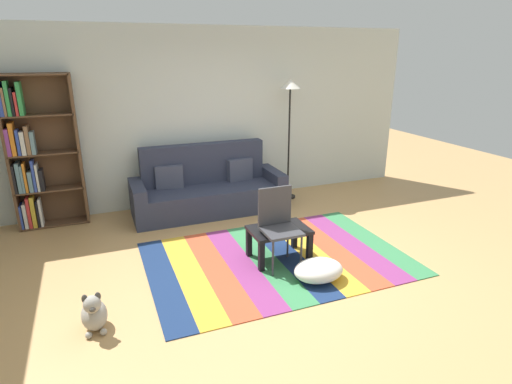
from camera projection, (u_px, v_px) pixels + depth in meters
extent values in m
plane|color=tan|center=(280.00, 266.00, 4.76)|extent=(14.00, 14.00, 0.00)
cube|color=silver|center=(214.00, 117.00, 6.57)|extent=(6.80, 0.10, 2.70)
cube|color=navy|center=(163.00, 280.00, 4.47)|extent=(0.30, 2.03, 0.01)
cube|color=gold|center=(190.00, 275.00, 4.57)|extent=(0.30, 2.03, 0.01)
cube|color=#C64C2D|center=(216.00, 270.00, 4.68)|extent=(0.30, 2.03, 0.01)
cube|color=#843370|center=(241.00, 265.00, 4.78)|extent=(0.30, 2.03, 0.01)
cube|color=#387F4C|center=(265.00, 261.00, 4.88)|extent=(0.30, 2.03, 0.01)
cube|color=navy|center=(288.00, 256.00, 4.99)|extent=(0.30, 2.03, 0.01)
cube|color=gold|center=(310.00, 252.00, 5.09)|extent=(0.30, 2.03, 0.01)
cube|color=#C64C2D|center=(331.00, 248.00, 5.20)|extent=(0.30, 2.03, 0.01)
cube|color=#843370|center=(352.00, 244.00, 5.30)|extent=(0.30, 2.03, 0.01)
cube|color=#387F4C|center=(371.00, 240.00, 5.41)|extent=(0.30, 2.03, 0.01)
cube|color=#2D3347|center=(210.00, 199.00, 6.32)|extent=(1.90, 0.80, 0.40)
cube|color=#2D3347|center=(203.00, 163.00, 6.42)|extent=(1.90, 0.20, 0.60)
cube|color=#2D3347|center=(138.00, 203.00, 5.93)|extent=(0.18, 0.80, 0.56)
cube|color=#2D3347|center=(272.00, 187.00, 6.65)|extent=(0.18, 0.80, 0.56)
cube|color=#42475B|center=(169.00, 177.00, 6.17)|extent=(0.42, 0.19, 0.36)
cube|color=#42475B|center=(239.00, 170.00, 6.55)|extent=(0.42, 0.19, 0.36)
cube|color=brown|center=(8.00, 156.00, 5.45)|extent=(0.04, 0.28, 2.07)
cube|color=brown|center=(79.00, 150.00, 5.75)|extent=(0.04, 0.28, 2.07)
cube|color=brown|center=(45.00, 151.00, 5.72)|extent=(0.90, 0.01, 2.07)
cube|color=brown|center=(56.00, 223.00, 5.93)|extent=(0.86, 0.28, 0.02)
cube|color=brown|center=(51.00, 189.00, 5.76)|extent=(0.86, 0.28, 0.02)
cube|color=brown|center=(45.00, 153.00, 5.60)|extent=(0.86, 0.28, 0.02)
cube|color=brown|center=(38.00, 115.00, 5.44)|extent=(0.86, 0.28, 0.02)
cube|color=brown|center=(32.00, 74.00, 5.28)|extent=(0.86, 0.28, 0.02)
cube|color=#334CB2|center=(22.00, 216.00, 5.72)|extent=(0.03, 0.24, 0.32)
cube|color=silver|center=(26.00, 215.00, 5.72)|extent=(0.04, 0.21, 0.35)
cube|color=red|center=(29.00, 212.00, 5.71)|extent=(0.04, 0.18, 0.43)
cube|color=gold|center=(34.00, 211.00, 5.75)|extent=(0.05, 0.21, 0.43)
cube|color=black|center=(38.00, 213.00, 5.77)|extent=(0.03, 0.20, 0.37)
cube|color=silver|center=(41.00, 212.00, 5.77)|extent=(0.03, 0.18, 0.39)
cube|color=black|center=(15.00, 179.00, 5.54)|extent=(0.03, 0.22, 0.38)
cube|color=#668C99|center=(20.00, 177.00, 5.57)|extent=(0.05, 0.26, 0.40)
cube|color=#668C99|center=(23.00, 179.00, 5.55)|extent=(0.03, 0.16, 0.37)
cube|color=orange|center=(26.00, 177.00, 5.56)|extent=(0.03, 0.18, 0.40)
cube|color=#668C99|center=(31.00, 181.00, 5.61)|extent=(0.05, 0.20, 0.28)
cube|color=#334CB2|center=(34.00, 175.00, 5.60)|extent=(0.03, 0.18, 0.43)
cube|color=silver|center=(38.00, 177.00, 5.64)|extent=(0.03, 0.22, 0.37)
cube|color=black|center=(42.00, 179.00, 5.66)|extent=(0.05, 0.19, 0.29)
cube|color=purple|center=(9.00, 142.00, 5.39)|extent=(0.05, 0.22, 0.35)
cube|color=orange|center=(13.00, 139.00, 5.40)|extent=(0.05, 0.24, 0.42)
cube|color=#334CB2|center=(19.00, 142.00, 5.41)|extent=(0.03, 0.18, 0.33)
cube|color=silver|center=(23.00, 143.00, 5.43)|extent=(0.05, 0.18, 0.30)
cube|color=#8C6647|center=(28.00, 140.00, 5.46)|extent=(0.05, 0.22, 0.37)
cube|color=#668C99|center=(33.00, 143.00, 5.47)|extent=(0.05, 0.17, 0.30)
cube|color=#334CB2|center=(1.00, 99.00, 5.23)|extent=(0.05, 0.26, 0.41)
cube|color=#8C6647|center=(4.00, 102.00, 5.21)|extent=(0.03, 0.16, 0.35)
cube|color=green|center=(8.00, 98.00, 5.23)|extent=(0.04, 0.20, 0.43)
cube|color=black|center=(13.00, 102.00, 5.29)|extent=(0.03, 0.25, 0.34)
cube|color=red|center=(17.00, 103.00, 5.30)|extent=(0.03, 0.24, 0.29)
cube|color=green|center=(20.00, 98.00, 5.29)|extent=(0.05, 0.23, 0.42)
cube|color=black|center=(279.00, 230.00, 4.82)|extent=(0.68, 0.47, 0.04)
cube|color=black|center=(261.00, 256.00, 4.61)|extent=(0.06, 0.06, 0.34)
cube|color=black|center=(310.00, 247.00, 4.82)|extent=(0.06, 0.06, 0.34)
cube|color=black|center=(249.00, 242.00, 4.95)|extent=(0.06, 0.06, 0.34)
cube|color=black|center=(294.00, 234.00, 5.16)|extent=(0.06, 0.06, 0.34)
ellipsoid|color=white|center=(318.00, 270.00, 4.44)|extent=(0.54, 0.42, 0.22)
ellipsoid|color=#9E998E|center=(94.00, 315.00, 3.67)|extent=(0.22, 0.30, 0.26)
sphere|color=#9E998E|center=(92.00, 304.00, 3.52)|extent=(0.15, 0.15, 0.15)
ellipsoid|color=#474440|center=(92.00, 309.00, 3.47)|extent=(0.06, 0.07, 0.05)
ellipsoid|color=#474440|center=(85.00, 299.00, 3.51)|extent=(0.05, 0.04, 0.08)
ellipsoid|color=#474440|center=(98.00, 296.00, 3.54)|extent=(0.05, 0.04, 0.08)
sphere|color=#9E998E|center=(89.00, 335.00, 3.56)|extent=(0.06, 0.06, 0.06)
sphere|color=#9E998E|center=(104.00, 332.00, 3.61)|extent=(0.06, 0.06, 0.06)
cylinder|color=black|center=(287.00, 196.00, 7.02)|extent=(0.26, 0.26, 0.02)
cylinder|color=black|center=(289.00, 144.00, 6.73)|extent=(0.03, 0.03, 1.76)
cone|color=white|center=(290.00, 84.00, 6.43)|extent=(0.32, 0.32, 0.14)
cube|color=black|center=(282.00, 226.00, 4.85)|extent=(0.10, 0.16, 0.02)
cube|color=#38383D|center=(281.00, 231.00, 4.62)|extent=(0.40, 0.40, 0.03)
cube|color=#38383D|center=(275.00, 206.00, 4.70)|extent=(0.40, 0.03, 0.44)
cylinder|color=#38383D|center=(273.00, 259.00, 4.49)|extent=(0.02, 0.02, 0.42)
cylinder|color=#38383D|center=(301.00, 254.00, 4.60)|extent=(0.02, 0.02, 0.42)
cylinder|color=#38383D|center=(261.00, 246.00, 4.78)|extent=(0.02, 0.02, 0.42)
cylinder|color=#38383D|center=(288.00, 241.00, 4.90)|extent=(0.02, 0.02, 0.42)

